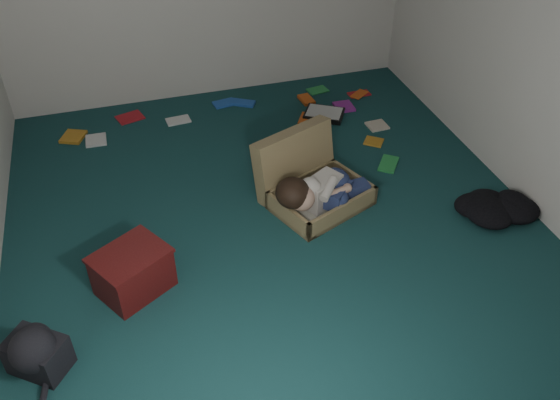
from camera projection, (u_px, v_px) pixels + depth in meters
floor at (274, 224)px, 4.58m from camera, size 4.50×4.50×0.00m
wall_front at (452, 343)px, 2.08m from camera, size 4.50×0.00×4.50m
wall_right at (542, 33)px, 4.22m from camera, size 0.00×4.50×4.50m
suitcase at (310, 182)px, 4.74m from camera, size 0.95×0.94×0.54m
person at (321, 190)px, 4.57m from camera, size 0.81×0.43×0.33m
maroon_bin at (133, 272)px, 3.94m from camera, size 0.59×0.56×0.32m
backpack at (37, 354)px, 3.47m from camera, size 0.53×0.52×0.25m
clothing_pile at (495, 204)px, 4.64m from camera, size 0.49×0.40×0.16m
paper_tray at (324, 114)px, 5.85m from camera, size 0.46×0.43×0.05m
book_scatter at (266, 118)px, 5.82m from camera, size 3.11×1.72×0.02m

